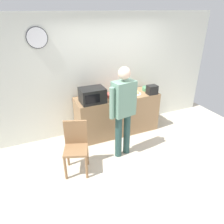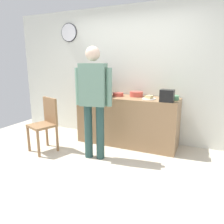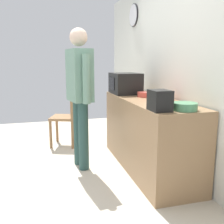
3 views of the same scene
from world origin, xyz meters
name	(u,v)px [view 3 (image 3 of 3)]	position (x,y,z in m)	size (l,w,h in m)	color
ground_plane	(52,175)	(0.00, 0.00, 0.00)	(6.00, 6.00, 0.00)	beige
back_wall	(174,67)	(-0.01, 1.60, 1.30)	(5.40, 0.13, 2.60)	silver
kitchen_counter	(148,134)	(0.07, 1.22, 0.46)	(1.88, 0.62, 0.91)	#93704C
microwave	(125,83)	(-0.54, 1.11, 1.06)	(0.50, 0.39, 0.30)	black
sandwich_plate	(157,103)	(0.49, 1.14, 0.93)	(0.23, 0.23, 0.07)	white
salad_bowl	(145,94)	(-0.14, 1.25, 0.94)	(0.20, 0.20, 0.07)	#C64C42
cereal_bowl	(162,96)	(0.19, 1.35, 0.96)	(0.25, 0.25, 0.09)	#C64C42
mixing_bowl	(185,106)	(0.86, 1.25, 0.95)	(0.25, 0.25, 0.07)	#4C8E60
toaster	(160,101)	(0.82, 1.01, 1.01)	(0.22, 0.18, 0.20)	black
fork_utensil	(157,95)	(-0.20, 1.46, 0.92)	(0.17, 0.02, 0.01)	silver
spoon_utensil	(143,92)	(-0.65, 1.43, 0.92)	(0.17, 0.02, 0.01)	silver
person_standing	(80,88)	(-0.20, 0.39, 1.04)	(0.58, 0.31, 1.78)	#264744
wooden_chair	(68,114)	(-1.13, 0.33, 0.52)	(0.51, 0.51, 0.94)	olive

